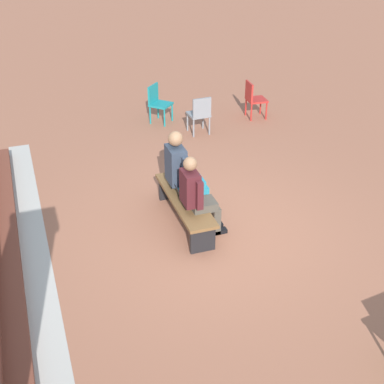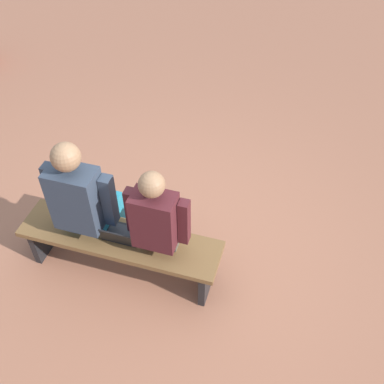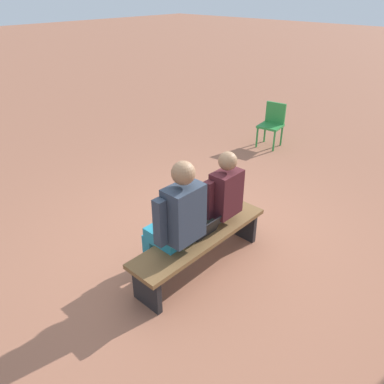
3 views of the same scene
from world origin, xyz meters
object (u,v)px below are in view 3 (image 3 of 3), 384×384
Objects in this scene: bench at (201,241)px; person_adult at (176,220)px; person_student at (218,199)px; plastic_chair_mid_courtyard at (272,122)px; laptop at (203,230)px.

person_adult is (0.31, -0.07, 0.40)m from bench.
person_student reaches higher than bench.
bench is 0.51m from person_adult.
person_adult is at bearing 18.87° from plastic_chair_mid_courtyard.
bench is 2.14× the size of plastic_chair_mid_courtyard.
laptop is (-0.33, 0.08, -0.25)m from person_adult.
laptop is at bearing 153.78° from bench.
person_student reaches higher than plastic_chair_mid_courtyard.
person_student is 3.65m from plastic_chair_mid_courtyard.
plastic_chair_mid_courtyard is (-3.73, -1.45, 0.13)m from bench.
bench is 0.51m from person_student.
person_adult is 4.49× the size of laptop.
person_student is 0.92× the size of person_adult.
person_student is 4.13× the size of laptop.
plastic_chair_mid_courtyard is at bearing -161.13° from person_adult.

